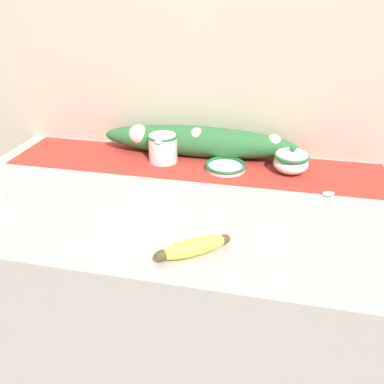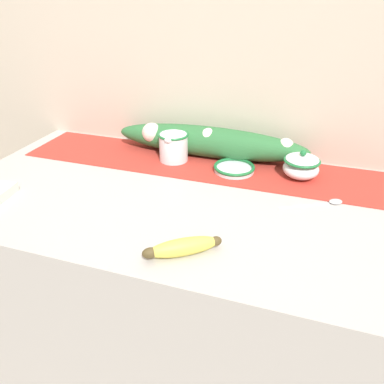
% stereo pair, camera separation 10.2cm
% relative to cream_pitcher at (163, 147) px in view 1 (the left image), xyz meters
% --- Properties ---
extents(countertop, '(1.39, 0.73, 0.91)m').
position_rel_cream_pitcher_xyz_m(countertop, '(0.11, -0.23, -0.51)').
color(countertop, '#B7B2AD').
rests_on(countertop, ground_plane).
extents(back_wall, '(2.19, 0.04, 2.40)m').
position_rel_cream_pitcher_xyz_m(back_wall, '(0.11, 0.16, 0.24)').
color(back_wall, beige).
rests_on(back_wall, ground_plane).
extents(table_runner, '(1.28, 0.26, 0.00)m').
position_rel_cream_pitcher_xyz_m(table_runner, '(0.11, -0.00, -0.05)').
color(table_runner, '#B23328').
rests_on(table_runner, countertop).
extents(cream_pitcher, '(0.11, 0.12, 0.10)m').
position_rel_cream_pitcher_xyz_m(cream_pitcher, '(0.00, 0.00, 0.00)').
color(cream_pitcher, white).
rests_on(cream_pitcher, countertop).
extents(sugar_bowl, '(0.11, 0.11, 0.09)m').
position_rel_cream_pitcher_xyz_m(sugar_bowl, '(0.43, -0.00, -0.01)').
color(sugar_bowl, white).
rests_on(sugar_bowl, countertop).
extents(small_dish, '(0.14, 0.14, 0.02)m').
position_rel_cream_pitcher_xyz_m(small_dish, '(0.22, -0.02, -0.04)').
color(small_dish, white).
rests_on(small_dish, countertop).
extents(banana, '(0.17, 0.13, 0.04)m').
position_rel_cream_pitcher_xyz_m(banana, '(0.21, -0.49, -0.03)').
color(banana, '#DBCC4C').
rests_on(banana, countertop).
extents(spoon, '(0.18, 0.10, 0.01)m').
position_rel_cream_pitcher_xyz_m(spoon, '(0.53, -0.14, -0.05)').
color(spoon, silver).
rests_on(spoon, countertop).
extents(poinsettia_garland, '(0.70, 0.12, 0.11)m').
position_rel_cream_pitcher_xyz_m(poinsettia_garland, '(0.10, 0.07, 0.00)').
color(poinsettia_garland, '#2D6B38').
rests_on(poinsettia_garland, countertop).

